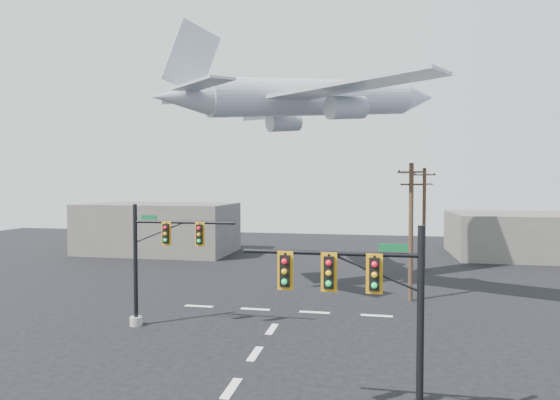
% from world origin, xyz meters
% --- Properties ---
extents(ground, '(120.00, 120.00, 0.00)m').
position_xyz_m(ground, '(0.00, 0.00, 0.00)').
color(ground, black).
rests_on(ground, ground).
extents(lane_markings, '(14.00, 21.20, 0.01)m').
position_xyz_m(lane_markings, '(0.00, 5.33, 0.01)').
color(lane_markings, white).
rests_on(lane_markings, ground).
extents(signal_mast_near, '(6.44, 0.78, 7.06)m').
position_xyz_m(signal_mast_near, '(5.73, -2.24, 3.97)').
color(signal_mast_near, gray).
rests_on(signal_mast_near, ground).
extents(signal_mast_far, '(6.50, 0.80, 7.24)m').
position_xyz_m(signal_mast_far, '(-6.78, 7.11, 3.86)').
color(signal_mast_far, gray).
rests_on(signal_mast_far, ground).
extents(utility_pole_a, '(1.92, 0.77, 9.94)m').
position_xyz_m(utility_pole_a, '(8.41, 16.39, 5.20)').
color(utility_pole_a, '#472F1E').
rests_on(utility_pole_a, ground).
extents(utility_pole_b, '(2.02, 0.34, 9.97)m').
position_xyz_m(utility_pole_b, '(10.64, 28.76, 5.22)').
color(utility_pole_b, '#472F1E').
rests_on(utility_pole_b, ground).
extents(power_lines, '(4.03, 12.38, 0.03)m').
position_xyz_m(power_lines, '(9.52, 22.57, 9.23)').
color(power_lines, black).
extents(airliner, '(23.41, 22.02, 7.04)m').
position_xyz_m(airliner, '(1.01, 20.15, 15.43)').
color(airliner, '#B0B6BD').
extents(building_left, '(18.00, 10.00, 6.00)m').
position_xyz_m(building_left, '(-20.00, 35.00, 3.00)').
color(building_left, '#625D56').
rests_on(building_left, ground).
extents(building_right, '(14.00, 12.00, 5.00)m').
position_xyz_m(building_right, '(22.00, 40.00, 2.50)').
color(building_right, '#625D56').
rests_on(building_right, ground).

